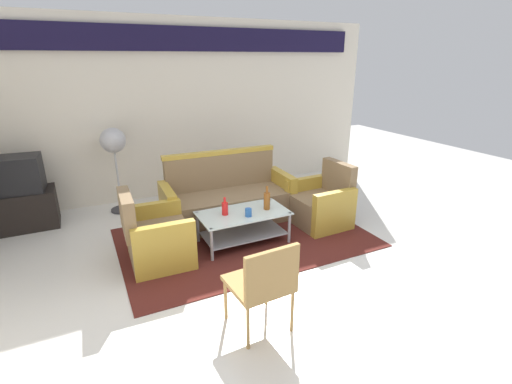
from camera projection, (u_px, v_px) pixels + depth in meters
ground_plane at (287, 272)px, 4.05m from camera, size 14.00×14.00×0.00m
wall_back at (196, 104)px, 6.12m from camera, size 6.52×0.19×2.80m
rug at (245, 238)px, 4.81m from camera, size 3.10×2.01×0.01m
couch at (227, 200)px, 5.22m from camera, size 1.82×0.80×0.96m
armchair_left at (156, 238)px, 4.17m from camera, size 0.72×0.78×0.85m
armchair_right at (321, 204)px, 5.13m from camera, size 0.72×0.78×0.85m
coffee_table at (243, 223)px, 4.60m from camera, size 1.10×0.60×0.40m
bottle_red at (225, 208)px, 4.46m from camera, size 0.08×0.08×0.22m
bottle_brown at (267, 200)px, 4.62m from camera, size 0.08×0.08×0.31m
cup at (248, 212)px, 4.43m from camera, size 0.08×0.08×0.10m
tv_stand at (25, 210)px, 5.03m from camera, size 0.80×0.50×0.52m
television at (16, 174)px, 4.86m from camera, size 0.63×0.49×0.48m
pedestal_fan at (114, 145)px, 5.32m from camera, size 0.36×0.36×1.27m
wicker_chair at (264, 281)px, 3.01m from camera, size 0.51×0.51×0.84m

